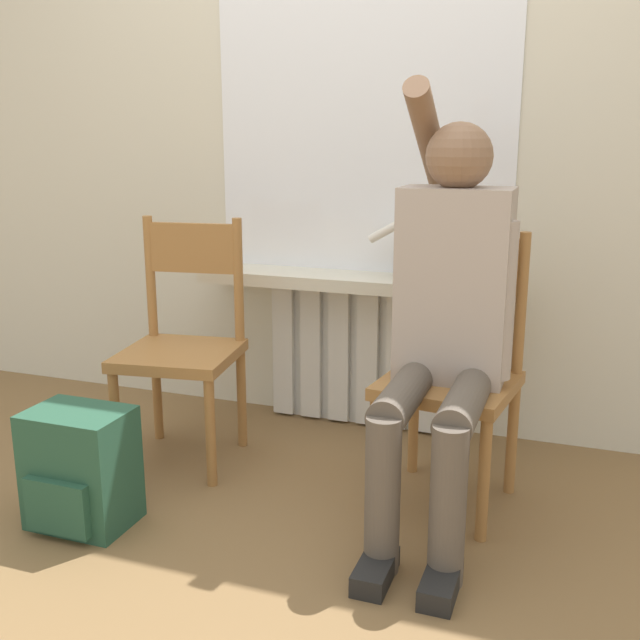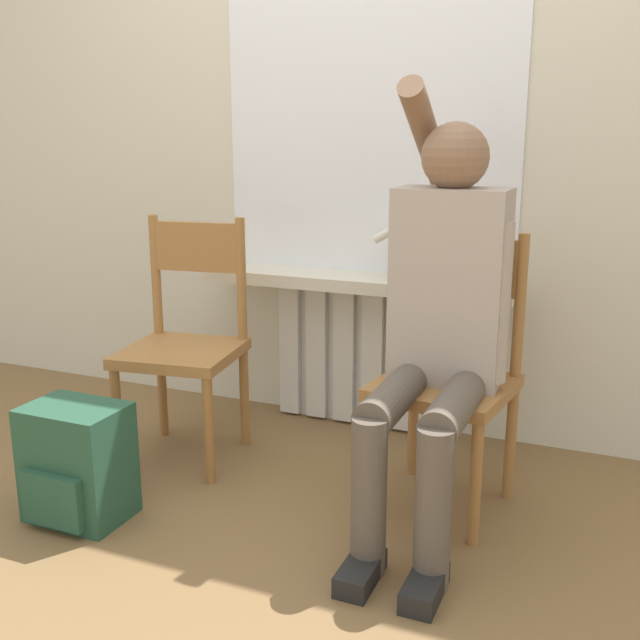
% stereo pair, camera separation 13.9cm
% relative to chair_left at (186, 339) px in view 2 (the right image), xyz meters
% --- Properties ---
extents(ground_plane, '(12.00, 12.00, 0.00)m').
position_rel_chair_left_xyz_m(ground_plane, '(0.50, -0.61, -0.45)').
color(ground_plane, brown).
extents(wall_with_window, '(7.00, 0.06, 2.70)m').
position_rel_chair_left_xyz_m(wall_with_window, '(0.50, 0.62, 0.90)').
color(wall_with_window, beige).
rests_on(wall_with_window, ground_plane).
extents(radiator, '(0.74, 0.08, 0.60)m').
position_rel_chair_left_xyz_m(radiator, '(0.50, 0.54, -0.15)').
color(radiator, silver).
rests_on(radiator, ground_plane).
extents(windowsill, '(1.26, 0.24, 0.05)m').
position_rel_chair_left_xyz_m(windowsill, '(0.50, 0.47, 0.17)').
color(windowsill, beige).
rests_on(windowsill, radiator).
extents(window_glass, '(1.21, 0.01, 1.19)m').
position_rel_chair_left_xyz_m(window_glass, '(0.50, 0.59, 0.79)').
color(window_glass, white).
rests_on(window_glass, windowsill).
extents(chair_left, '(0.45, 0.45, 0.89)m').
position_rel_chair_left_xyz_m(chair_left, '(0.00, 0.00, 0.00)').
color(chair_left, '#9E6B38').
rests_on(chair_left, ground_plane).
extents(chair_right, '(0.45, 0.45, 0.89)m').
position_rel_chair_left_xyz_m(chair_right, '(0.99, 0.00, 0.00)').
color(chair_right, '#9E6B38').
rests_on(chair_right, ground_plane).
extents(person, '(0.36, 1.02, 1.36)m').
position_rel_chair_left_xyz_m(person, '(0.99, -0.12, 0.22)').
color(person, brown).
rests_on(person, ground_plane).
extents(cat, '(0.51, 0.13, 0.26)m').
position_rel_chair_left_xyz_m(cat, '(0.87, 0.49, 0.35)').
color(cat, silver).
rests_on(cat, windowsill).
extents(backpack, '(0.31, 0.25, 0.37)m').
position_rel_chair_left_xyz_m(backpack, '(-0.05, -0.56, -0.27)').
color(backpack, '#234C38').
rests_on(backpack, ground_plane).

